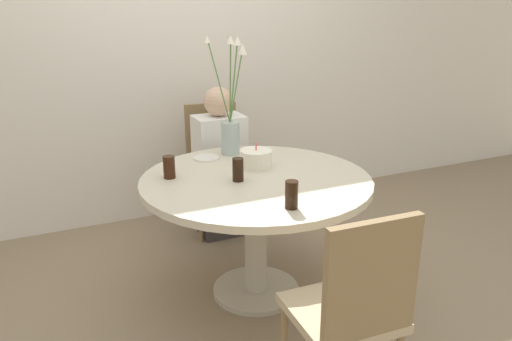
# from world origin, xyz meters

# --- Properties ---
(ground_plane) EXTENTS (16.00, 16.00, 0.00)m
(ground_plane) POSITION_xyz_m (0.00, 0.00, 0.00)
(ground_plane) COLOR #89755B
(wall_back) EXTENTS (8.00, 0.05, 2.60)m
(wall_back) POSITION_xyz_m (0.00, 1.38, 1.30)
(wall_back) COLOR silver
(wall_back) RESTS_ON ground_plane
(dining_table) EXTENTS (1.26, 1.26, 0.72)m
(dining_table) POSITION_xyz_m (0.00, 0.00, 0.59)
(dining_table) COLOR beige
(dining_table) RESTS_ON ground_plane
(chair_far_back) EXTENTS (0.44, 0.44, 0.92)m
(chair_far_back) POSITION_xyz_m (0.11, 0.99, 0.53)
(chair_far_back) COLOR tan
(chair_far_back) RESTS_ON ground_plane
(chair_right_flank) EXTENTS (0.42, 0.42, 0.92)m
(chair_right_flank) POSITION_xyz_m (-0.04, -0.99, 0.53)
(chair_right_flank) COLOR tan
(chair_right_flank) RESTS_ON ground_plane
(birthday_cake) EXTENTS (0.18, 0.18, 0.15)m
(birthday_cake) POSITION_xyz_m (0.07, 0.16, 0.77)
(birthday_cake) COLOR white
(birthday_cake) RESTS_ON dining_table
(flower_vase) EXTENTS (0.25, 0.29, 0.73)m
(flower_vase) POSITION_xyz_m (0.05, 0.49, 0.92)
(flower_vase) COLOR #9EB2AD
(flower_vase) RESTS_ON dining_table
(side_plate) EXTENTS (0.16, 0.16, 0.01)m
(side_plate) POSITION_xyz_m (-0.13, 0.44, 0.72)
(side_plate) COLOR silver
(side_plate) RESTS_ON dining_table
(drink_glass_0) EXTENTS (0.06, 0.06, 0.13)m
(drink_glass_0) POSITION_xyz_m (-0.03, -0.46, 0.79)
(drink_glass_0) COLOR black
(drink_glass_0) RESTS_ON dining_table
(drink_glass_1) EXTENTS (0.06, 0.06, 0.13)m
(drink_glass_1) POSITION_xyz_m (-0.11, -0.01, 0.78)
(drink_glass_1) COLOR black
(drink_glass_1) RESTS_ON dining_table
(drink_glass_2) EXTENTS (0.06, 0.06, 0.12)m
(drink_glass_2) POSITION_xyz_m (-0.43, 0.19, 0.78)
(drink_glass_2) COLOR #33190C
(drink_glass_2) RESTS_ON dining_table
(person_woman) EXTENTS (0.34, 0.24, 1.08)m
(person_woman) POSITION_xyz_m (0.10, 0.83, 0.51)
(person_woman) COLOR #383333
(person_woman) RESTS_ON ground_plane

